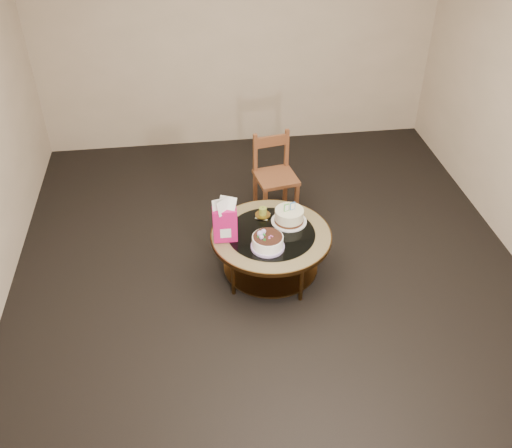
{
  "coord_description": "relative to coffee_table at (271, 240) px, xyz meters",
  "views": [
    {
      "loc": [
        -0.63,
        -3.72,
        3.38
      ],
      "look_at": [
        -0.13,
        0.02,
        0.55
      ],
      "focal_mm": 40.0,
      "sensor_mm": 36.0,
      "label": 1
    }
  ],
  "objects": [
    {
      "name": "coffee_table",
      "position": [
        0.0,
        0.0,
        0.0
      ],
      "size": [
        1.02,
        1.02,
        0.46
      ],
      "color": "#563718",
      "rests_on": "ground"
    },
    {
      "name": "room_walls",
      "position": [
        -0.0,
        0.0,
        1.16
      ],
      "size": [
        4.52,
        5.02,
        2.61
      ],
      "color": "beige",
      "rests_on": "ground"
    },
    {
      "name": "dining_chair",
      "position": [
        0.19,
        0.97,
        0.04
      ],
      "size": [
        0.44,
        0.44,
        0.82
      ],
      "rotation": [
        0.0,
        0.0,
        0.17
      ],
      "color": "brown",
      "rests_on": "ground"
    },
    {
      "name": "pillar_candle",
      "position": [
        -0.04,
        0.24,
        0.11
      ],
      "size": [
        0.15,
        0.15,
        0.1
      ],
      "rotation": [
        0.0,
        0.0,
        -0.43
      ],
      "color": "#CBBB53",
      "rests_on": "coffee_table"
    },
    {
      "name": "ground",
      "position": [
        -0.0,
        0.0,
        -0.38
      ],
      "size": [
        5.0,
        5.0,
        0.0
      ],
      "primitive_type": "plane",
      "color": "black",
      "rests_on": "ground"
    },
    {
      "name": "cream_cake",
      "position": [
        0.18,
        0.13,
        0.14
      ],
      "size": [
        0.31,
        0.31,
        0.19
      ],
      "rotation": [
        0.0,
        0.0,
        0.29
      ],
      "color": "white",
      "rests_on": "coffee_table"
    },
    {
      "name": "decorated_cake",
      "position": [
        -0.06,
        -0.19,
        0.13
      ],
      "size": [
        0.27,
        0.27,
        0.16
      ],
      "rotation": [
        0.0,
        0.0,
        0.27
      ],
      "color": "#B499D9",
      "rests_on": "coffee_table"
    },
    {
      "name": "gift_bag",
      "position": [
        -0.39,
        -0.03,
        0.27
      ],
      "size": [
        0.2,
        0.14,
        0.39
      ],
      "rotation": [
        0.0,
        0.0,
        -0.01
      ],
      "color": "#D01366",
      "rests_on": "coffee_table"
    }
  ]
}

